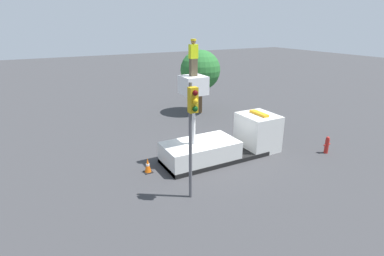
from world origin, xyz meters
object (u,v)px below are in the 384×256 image
object	(u,v)px
bucket_truck	(225,142)
traffic_light_pole	(192,120)
traffic_cone_rear	(148,166)
fire_hydrant	(327,145)
worker	(193,58)
tree_left_bg	(200,70)

from	to	relation	value
bucket_truck	traffic_light_pole	world-z (taller)	traffic_light_pole
bucket_truck	traffic_cone_rear	bearing A→B (deg)	176.83
fire_hydrant	bucket_truck	bearing A→B (deg)	156.36
worker	tree_left_bg	world-z (taller)	worker
traffic_light_pole	traffic_cone_rear	size ratio (longest dim) A/B	6.56
traffic_light_pole	fire_hydrant	world-z (taller)	traffic_light_pole
tree_left_bg	traffic_light_pole	bearing A→B (deg)	-121.11
traffic_light_pole	fire_hydrant	distance (m)	9.71
bucket_truck	traffic_cone_rear	world-z (taller)	bucket_truck
bucket_truck	traffic_cone_rear	xyz separation A→B (m)	(-4.52, 0.25, -0.54)
traffic_light_pole	bucket_truck	bearing A→B (deg)	38.65
traffic_light_pole	worker	bearing A→B (deg)	60.77
bucket_truck	traffic_cone_rear	distance (m)	4.56
tree_left_bg	worker	bearing A→B (deg)	-121.75
bucket_truck	tree_left_bg	bearing A→B (deg)	69.39
fire_hydrant	tree_left_bg	size ratio (longest dim) A/B	0.20
worker	bucket_truck	bearing A→B (deg)	0.00
worker	tree_left_bg	xyz separation A→B (m)	(5.18, 8.37, -2.08)
worker	traffic_light_pole	distance (m)	3.95
bucket_truck	fire_hydrant	bearing A→B (deg)	-23.64
worker	traffic_cone_rear	xyz separation A→B (m)	(-2.49, 0.25, -5.28)
traffic_cone_rear	tree_left_bg	bearing A→B (deg)	46.62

